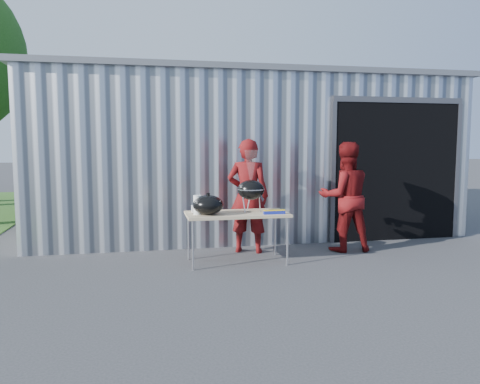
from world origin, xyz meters
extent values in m
plane|color=#333336|center=(0.00, 0.00, 0.00)|extent=(80.00, 80.00, 0.00)
cube|color=silver|center=(0.80, 4.70, 1.50)|extent=(8.00, 6.00, 3.00)
cube|color=slate|center=(0.80, 4.70, 3.05)|extent=(8.20, 6.20, 0.10)
cube|color=black|center=(3.30, 2.27, 1.25)|extent=(2.40, 1.20, 2.50)
cube|color=#4C4C51|center=(3.30, 1.70, 2.55)|extent=(2.52, 0.08, 0.10)
cube|color=tan|center=(0.12, 0.67, 0.73)|extent=(1.50, 0.75, 0.04)
cylinder|color=silver|center=(-0.57, 0.35, 0.35)|extent=(0.03, 0.03, 0.71)
cylinder|color=silver|center=(0.81, 0.35, 0.35)|extent=(0.03, 0.03, 0.71)
cylinder|color=silver|center=(-0.57, 0.98, 0.35)|extent=(0.03, 0.03, 0.71)
cylinder|color=silver|center=(0.81, 0.98, 0.35)|extent=(0.03, 0.03, 0.71)
ellipsoid|color=black|center=(0.35, 0.74, 1.08)|extent=(0.40, 0.40, 0.30)
cylinder|color=silver|center=(0.35, 0.74, 1.09)|extent=(0.41, 0.41, 0.02)
cylinder|color=silver|center=(0.35, 0.74, 1.10)|extent=(0.39, 0.39, 0.01)
cylinder|color=silver|center=(0.35, 0.88, 0.87)|extent=(0.02, 0.02, 0.24)
cylinder|color=silver|center=(0.22, 0.67, 0.87)|extent=(0.02, 0.02, 0.24)
cylinder|color=silver|center=(0.47, 0.67, 0.87)|extent=(0.02, 0.02, 0.24)
cylinder|color=#CC6D49|center=(0.22, 0.74, 1.12)|extent=(0.02, 0.14, 0.02)
cylinder|color=#CC6D49|center=(0.26, 0.74, 1.12)|extent=(0.02, 0.14, 0.02)
cylinder|color=#CC6D49|center=(0.29, 0.74, 1.12)|extent=(0.02, 0.14, 0.02)
cylinder|color=#CC6D49|center=(0.33, 0.74, 1.12)|extent=(0.02, 0.14, 0.02)
cylinder|color=#CC6D49|center=(0.36, 0.74, 1.12)|extent=(0.02, 0.14, 0.02)
cylinder|color=#CC6D49|center=(0.40, 0.74, 1.12)|extent=(0.02, 0.14, 0.02)
cylinder|color=#CC6D49|center=(0.43, 0.74, 1.12)|extent=(0.02, 0.14, 0.02)
cylinder|color=#CC6D49|center=(0.47, 0.74, 1.12)|extent=(0.02, 0.14, 0.02)
cone|color=silver|center=(0.35, 0.74, 1.40)|extent=(0.20, 0.20, 0.55)
ellipsoid|color=black|center=(-0.33, 0.57, 0.89)|extent=(0.44, 0.44, 0.29)
cylinder|color=black|center=(-0.33, 0.57, 1.05)|extent=(0.05, 0.05, 0.03)
cylinder|color=white|center=(-0.47, 0.62, 0.89)|extent=(0.12, 0.12, 0.28)
cube|color=white|center=(-0.43, 0.84, 0.80)|extent=(0.20, 0.15, 0.10)
cube|color=navy|center=(0.62, 0.42, 0.78)|extent=(0.32, 0.06, 0.05)
cube|color=yellow|center=(0.62, 0.42, 0.81)|extent=(0.32, 0.06, 0.01)
imported|color=#5F0D0F|center=(0.42, 1.29, 0.92)|extent=(0.79, 0.66, 1.85)
imported|color=#5F0D0F|center=(2.01, 1.06, 0.90)|extent=(0.92, 0.74, 1.80)
camera|label=1|loc=(-1.24, -6.06, 1.78)|focal=35.00mm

